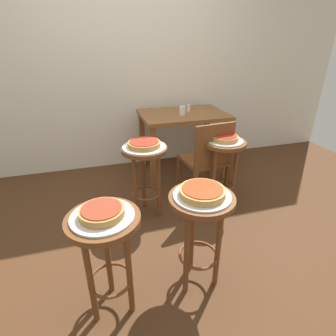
# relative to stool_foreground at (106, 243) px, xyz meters

# --- Properties ---
(ground_plane) EXTENTS (6.00, 6.00, 0.00)m
(ground_plane) POSITION_rel_stool_foreground_xyz_m (0.43, 0.54, -0.51)
(ground_plane) COLOR #4C2D19
(back_wall) EXTENTS (6.00, 0.10, 3.00)m
(back_wall) POSITION_rel_stool_foreground_xyz_m (0.43, 2.19, 0.99)
(back_wall) COLOR silver
(back_wall) RESTS_ON ground_plane
(stool_foreground) EXTENTS (0.40, 0.40, 0.68)m
(stool_foreground) POSITION_rel_stool_foreground_xyz_m (0.00, 0.00, 0.00)
(stool_foreground) COLOR brown
(stool_foreground) RESTS_ON ground_plane
(serving_plate_foreground) EXTENTS (0.34, 0.34, 0.01)m
(serving_plate_foreground) POSITION_rel_stool_foreground_xyz_m (-0.00, 0.00, 0.18)
(serving_plate_foreground) COLOR silver
(serving_plate_foreground) RESTS_ON stool_foreground
(pizza_foreground) EXTENTS (0.24, 0.24, 0.05)m
(pizza_foreground) POSITION_rel_stool_foreground_xyz_m (-0.00, 0.00, 0.21)
(pizza_foreground) COLOR #B78442
(pizza_foreground) RESTS_ON serving_plate_foreground
(stool_middle) EXTENTS (0.40, 0.40, 0.68)m
(stool_middle) POSITION_rel_stool_foreground_xyz_m (0.58, 0.04, 0.00)
(stool_middle) COLOR brown
(stool_middle) RESTS_ON ground_plane
(serving_plate_middle) EXTENTS (0.35, 0.35, 0.01)m
(serving_plate_middle) POSITION_rel_stool_foreground_xyz_m (0.58, 0.04, 0.18)
(serving_plate_middle) COLOR silver
(serving_plate_middle) RESTS_ON stool_middle
(pizza_middle) EXTENTS (0.27, 0.27, 0.05)m
(pizza_middle) POSITION_rel_stool_foreground_xyz_m (0.58, 0.04, 0.21)
(pizza_middle) COLOR tan
(pizza_middle) RESTS_ON serving_plate_middle
(stool_leftside) EXTENTS (0.40, 0.40, 0.68)m
(stool_leftside) POSITION_rel_stool_foreground_xyz_m (1.15, 0.87, 0.00)
(stool_leftside) COLOR brown
(stool_leftside) RESTS_ON ground_plane
(serving_plate_leftside) EXTENTS (0.34, 0.34, 0.01)m
(serving_plate_leftside) POSITION_rel_stool_foreground_xyz_m (1.15, 0.87, 0.18)
(serving_plate_leftside) COLOR silver
(serving_plate_leftside) RESTS_ON stool_leftside
(pizza_leftside) EXTENTS (0.25, 0.25, 0.05)m
(pizza_leftside) POSITION_rel_stool_foreground_xyz_m (1.15, 0.87, 0.21)
(pizza_leftside) COLOR tan
(pizza_leftside) RESTS_ON serving_plate_leftside
(stool_rear) EXTENTS (0.40, 0.40, 0.68)m
(stool_rear) POSITION_rel_stool_foreground_xyz_m (0.42, 0.92, 0.00)
(stool_rear) COLOR brown
(stool_rear) RESTS_ON ground_plane
(serving_plate_rear) EXTENTS (0.38, 0.38, 0.01)m
(serving_plate_rear) POSITION_rel_stool_foreground_xyz_m (0.42, 0.92, 0.18)
(serving_plate_rear) COLOR white
(serving_plate_rear) RESTS_ON stool_rear
(pizza_rear) EXTENTS (0.28, 0.28, 0.05)m
(pizza_rear) POSITION_rel_stool_foreground_xyz_m (0.42, 0.92, 0.21)
(pizza_rear) COLOR #B78442
(pizza_rear) RESTS_ON serving_plate_rear
(dining_table) EXTENTS (0.98, 0.69, 0.75)m
(dining_table) POSITION_rel_stool_foreground_xyz_m (1.04, 1.70, 0.12)
(dining_table) COLOR brown
(dining_table) RESTS_ON ground_plane
(cup_near_edge) EXTENTS (0.07, 0.07, 0.10)m
(cup_near_edge) POSITION_rel_stool_foreground_xyz_m (1.00, 1.61, 0.29)
(cup_near_edge) COLOR silver
(cup_near_edge) RESTS_ON dining_table
(condiment_shaker) EXTENTS (0.04, 0.04, 0.09)m
(condiment_shaker) POSITION_rel_stool_foreground_xyz_m (1.12, 1.73, 0.29)
(condiment_shaker) COLOR white
(condiment_shaker) RESTS_ON dining_table
(wooden_chair) EXTENTS (0.44, 0.44, 0.85)m
(wooden_chair) POSITION_rel_stool_foreground_xyz_m (1.04, 0.98, -0.04)
(wooden_chair) COLOR brown
(wooden_chair) RESTS_ON ground_plane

